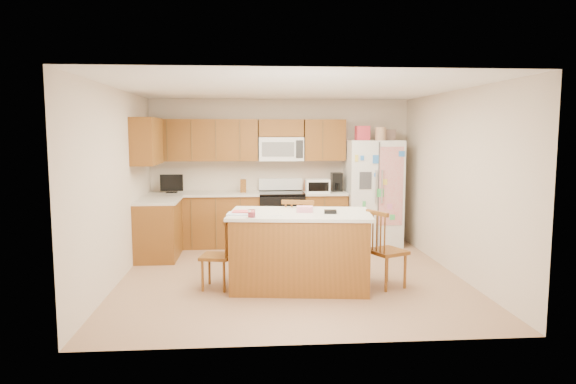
{
  "coord_description": "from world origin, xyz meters",
  "views": [
    {
      "loc": [
        -0.56,
        -6.73,
        1.94
      ],
      "look_at": [
        -0.01,
        0.35,
        1.11
      ],
      "focal_mm": 32.0,
      "sensor_mm": 36.0,
      "label": 1
    }
  ],
  "objects": [
    {
      "name": "windsor_chair_back",
      "position": [
        0.12,
        0.09,
        0.49
      ],
      "size": [
        0.53,
        0.51,
        1.04
      ],
      "color": "#925220",
      "rests_on": "ground"
    },
    {
      "name": "cabinetry",
      "position": [
        -0.98,
        1.79,
        0.91
      ],
      "size": [
        3.36,
        1.56,
        2.15
      ],
      "color": "#925220",
      "rests_on": "ground"
    },
    {
      "name": "island",
      "position": [
        0.07,
        -0.48,
        0.48
      ],
      "size": [
        1.84,
        1.21,
        1.04
      ],
      "color": "#925220",
      "rests_on": "ground"
    },
    {
      "name": "room_shell",
      "position": [
        0.0,
        0.0,
        1.44
      ],
      "size": [
        4.6,
        4.6,
        2.52
      ],
      "color": "beige",
      "rests_on": "ground"
    },
    {
      "name": "windsor_chair_right",
      "position": [
        1.14,
        -0.57,
        0.46
      ],
      "size": [
        0.54,
        0.55,
        0.98
      ],
      "color": "#925220",
      "rests_on": "ground"
    },
    {
      "name": "refrigerator",
      "position": [
        1.57,
        1.87,
        0.92
      ],
      "size": [
        0.9,
        0.79,
        2.04
      ],
      "color": "white",
      "rests_on": "ground"
    },
    {
      "name": "windsor_chair_left",
      "position": [
        -0.95,
        -0.46,
        0.41
      ],
      "size": [
        0.43,
        0.44,
        0.87
      ],
      "color": "#925220",
      "rests_on": "ground"
    },
    {
      "name": "stove",
      "position": [
        0.0,
        1.94,
        0.47
      ],
      "size": [
        0.76,
        0.65,
        1.13
      ],
      "color": "black",
      "rests_on": "ground"
    },
    {
      "name": "ground",
      "position": [
        0.0,
        0.0,
        0.0
      ],
      "size": [
        4.5,
        4.5,
        0.0
      ],
      "primitive_type": "plane",
      "color": "#A97D5F",
      "rests_on": "ground"
    }
  ]
}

